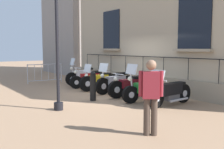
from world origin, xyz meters
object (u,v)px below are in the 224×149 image
motorcycle_red (91,79)px  lamppost (56,10)px  motorcycle_black (170,92)px  motorcycle_white (83,76)px  motorcycle_silver (116,82)px  motorcycle_maroon (131,86)px  motorcycle_yellow (100,81)px  bollard (93,86)px  pedestrian_standing (151,93)px  motorcycle_green (146,90)px  crowd_barrier (45,73)px

motorcycle_red → lamppost: size_ratio=0.43×
motorcycle_black → lamppost: bearing=-25.3°
motorcycle_white → motorcycle_silver: size_ratio=0.88×
motorcycle_white → motorcycle_black: size_ratio=0.94×
motorcycle_maroon → motorcycle_black: motorcycle_black is taller
motorcycle_yellow → motorcycle_silver: (-0.21, 0.98, 0.02)m
motorcycle_yellow → bollard: 2.37m
motorcycle_white → motorcycle_maroon: motorcycle_white is taller
pedestrian_standing → motorcycle_white: bearing=-109.0°
motorcycle_white → motorcycle_black: bearing=89.7°
motorcycle_maroon → motorcycle_silver: bearing=-94.8°
motorcycle_white → lamppost: (3.31, 4.36, 2.55)m
motorcycle_white → motorcycle_red: bearing=81.6°
motorcycle_red → motorcycle_green: motorcycle_green is taller
motorcycle_red → motorcycle_maroon: 2.96m
motorcycle_green → bollard: size_ratio=1.87×
bollard → motorcycle_red: bearing=-119.4°
lamppost → motorcycle_yellow: bearing=-141.4°
motorcycle_red → motorcycle_green: (0.08, 3.98, 0.02)m
motorcycle_red → motorcycle_maroon: (-0.06, 2.96, 0.01)m
motorcycle_black → lamppost: 4.45m
bollard → motorcycle_yellow: bearing=-128.6°
motorcycle_green → motorcycle_yellow: bearing=-90.4°
bollard → pedestrian_standing: pedestrian_standing is taller
motorcycle_white → motorcycle_black: (0.03, 5.91, -0.01)m
motorcycle_red → motorcycle_yellow: motorcycle_yellow is taller
motorcycle_maroon → lamppost: lamppost is taller
motorcycle_black → bollard: 2.75m
motorcycle_white → lamppost: 6.04m
pedestrian_standing → lamppost: bearing=-78.5°
crowd_barrier → motorcycle_yellow: bearing=106.5°
motorcycle_white → lamppost: lamppost is taller
motorcycle_yellow → bollard: motorcycle_yellow is taller
motorcycle_black → lamppost: (3.29, -1.55, 2.56)m
crowd_barrier → lamppost: bearing=72.4°
motorcycle_white → motorcycle_black: motorcycle_white is taller
motorcycle_black → lamppost: lamppost is taller
lamppost → motorcycle_white: bearing=-127.2°
crowd_barrier → pedestrian_standing: pedestrian_standing is taller
lamppost → motorcycle_green: bearing=168.8°
motorcycle_green → bollard: bearing=-40.3°
motorcycle_yellow → motorcycle_green: bearing=89.6°
motorcycle_yellow → motorcycle_maroon: bearing=93.3°
motorcycle_green → lamppost: (3.08, -0.61, 2.59)m
motorcycle_white → motorcycle_green: 4.98m
motorcycle_yellow → lamppost: bearing=38.6°
motorcycle_silver → bollard: size_ratio=2.08×
motorcycle_white → motorcycle_yellow: size_ratio=0.95×
motorcycle_silver → pedestrian_standing: 5.52m
lamppost → motorcycle_silver: bearing=-155.7°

